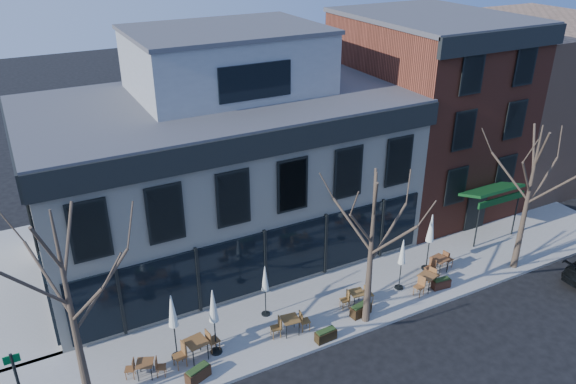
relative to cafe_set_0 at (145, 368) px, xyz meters
name	(u,v)px	position (x,y,z in m)	size (l,w,h in m)	color
ground	(265,294)	(6.35, 2.78, -0.57)	(120.00, 120.00, 0.00)	black
sidewalk_front	(348,298)	(9.60, 0.63, -0.50)	(33.50, 4.70, 0.15)	gray
corner_building	(221,164)	(6.43, 7.85, 4.15)	(18.39, 10.39, 11.10)	silver
red_brick_building	(425,111)	(19.35, 7.76, 5.06)	(8.20, 11.78, 11.18)	brown
bg_building	(528,95)	(29.35, 8.78, 4.43)	(12.00, 12.00, 10.00)	#8C664C
tree_corner	(72,312)	(-2.13, -0.42, 3.67)	(3.93, 3.98, 7.92)	#382B21
tree_mid	(371,248)	(9.36, -1.12, 3.22)	(3.50, 3.55, 7.04)	#382B21
tree_right	(528,198)	(18.36, -1.12, 3.45)	(3.72, 3.77, 7.48)	#382B21
cafe_set_0	(145,368)	(0.00, 0.00, 0.00)	(1.59, 0.96, 0.83)	brown
cafe_set_1	(197,347)	(2.06, 0.02, 0.12)	(2.05, 0.92, 1.06)	brown
cafe_set_2	(290,324)	(6.04, -0.36, 0.05)	(1.79, 0.79, 0.92)	brown
cafe_set_3	(357,297)	(9.59, -0.05, 0.01)	(1.65, 0.72, 0.85)	brown
cafe_set_4	(427,280)	(13.17, -0.57, 0.06)	(1.84, 1.00, 0.95)	brown
cafe_set_5	(439,263)	(14.66, 0.28, 0.07)	(1.87, 0.84, 0.96)	brown
umbrella_0	(173,314)	(1.37, 0.48, 1.68)	(0.48, 0.48, 2.98)	black
umbrella_1	(213,309)	(2.85, 0.00, 1.72)	(0.49, 0.49, 3.04)	black
umbrella_2	(265,281)	(5.66, 1.24, 1.35)	(0.40, 0.40, 2.52)	black
umbrella_3	(402,254)	(12.09, 0.09, 1.44)	(0.42, 0.42, 2.64)	black
umbrella_4	(431,231)	(14.31, 0.77, 1.74)	(0.49, 0.49, 3.07)	black
planter_0	(198,373)	(1.71, -1.07, -0.15)	(1.07, 0.70, 0.55)	#321E10
planter_1	(326,335)	(7.13, -1.42, -0.17)	(0.94, 0.43, 0.51)	black
planter_2	(361,310)	(9.35, -0.72, -0.15)	(1.04, 0.55, 0.55)	black
planter_3	(441,283)	(13.86, -0.81, -0.17)	(0.93, 0.46, 0.50)	#331A11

